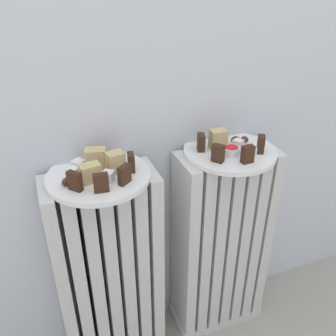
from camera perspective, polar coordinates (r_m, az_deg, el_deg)
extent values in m
cube|color=silver|center=(1.02, -16.05, -16.91)|extent=(0.03, 0.13, 0.58)
cube|color=silver|center=(1.02, -13.75, -16.49)|extent=(0.03, 0.13, 0.58)
cube|color=silver|center=(1.03, -11.46, -16.04)|extent=(0.03, 0.13, 0.58)
cube|color=silver|center=(1.03, -9.20, -15.57)|extent=(0.03, 0.13, 0.58)
cube|color=silver|center=(1.03, -6.97, -15.09)|extent=(0.03, 0.13, 0.58)
cube|color=silver|center=(1.04, -4.77, -14.58)|extent=(0.03, 0.13, 0.58)
cube|color=silver|center=(1.05, -2.61, -14.07)|extent=(0.03, 0.13, 0.58)
cube|color=silver|center=(1.34, 7.31, -21.14)|extent=(0.28, 0.13, 0.03)
cube|color=silver|center=(1.08, 2.53, -12.75)|extent=(0.03, 0.13, 0.58)
cube|color=silver|center=(1.09, 4.52, -12.21)|extent=(0.03, 0.13, 0.58)
cube|color=silver|center=(1.10, 6.44, -11.67)|extent=(0.03, 0.13, 0.58)
cube|color=silver|center=(1.12, 8.31, -11.14)|extent=(0.03, 0.13, 0.58)
cube|color=silver|center=(1.13, 10.12, -10.60)|extent=(0.03, 0.13, 0.58)
cube|color=silver|center=(1.15, 11.87, -10.08)|extent=(0.03, 0.13, 0.58)
cube|color=silver|center=(1.17, 13.56, -9.56)|extent=(0.03, 0.13, 0.58)
cylinder|color=white|center=(0.85, -10.79, -1.22)|extent=(0.24, 0.24, 0.01)
cylinder|color=white|center=(0.95, 9.59, 2.55)|extent=(0.24, 0.24, 0.01)
cube|color=#382114|center=(0.79, -14.35, -2.00)|extent=(0.03, 0.03, 0.04)
cube|color=#382114|center=(0.77, -10.42, -2.28)|extent=(0.03, 0.02, 0.04)
cube|color=#382114|center=(0.79, -6.83, -1.02)|extent=(0.03, 0.03, 0.04)
cube|color=#382114|center=(0.84, -5.77, 0.90)|extent=(0.02, 0.03, 0.04)
cube|color=tan|center=(0.86, -11.19, 1.50)|extent=(0.05, 0.04, 0.05)
cube|color=tan|center=(0.83, -8.18, 0.90)|extent=(0.04, 0.04, 0.05)
cube|color=tan|center=(0.81, -12.03, -0.76)|extent=(0.05, 0.04, 0.04)
cube|color=white|center=(0.83, -14.61, -0.77)|extent=(0.03, 0.03, 0.02)
cube|color=white|center=(0.81, -9.31, -1.27)|extent=(0.03, 0.03, 0.02)
cube|color=white|center=(0.86, -13.76, 0.43)|extent=(0.03, 0.03, 0.03)
cube|color=white|center=(0.84, -12.89, -0.30)|extent=(0.03, 0.03, 0.02)
ellipsoid|color=#4C2814|center=(0.88, -8.50, 1.08)|extent=(0.02, 0.03, 0.01)
ellipsoid|color=#4C2814|center=(0.90, -9.38, 1.86)|extent=(0.03, 0.03, 0.02)
ellipsoid|color=#4C2814|center=(0.81, -15.62, -2.03)|extent=(0.03, 0.03, 0.02)
cube|color=#382114|center=(0.93, 5.18, 3.99)|extent=(0.03, 0.03, 0.04)
cube|color=#382114|center=(0.88, 7.82, 2.28)|extent=(0.03, 0.03, 0.04)
cube|color=#382114|center=(0.89, 12.32, 2.11)|extent=(0.03, 0.02, 0.04)
cube|color=#382114|center=(0.94, 14.29, 3.62)|extent=(0.03, 0.03, 0.04)
cube|color=tan|center=(0.94, 7.83, 4.45)|extent=(0.04, 0.03, 0.05)
cube|color=white|center=(0.96, 10.88, 3.71)|extent=(0.03, 0.03, 0.02)
cube|color=white|center=(0.93, 12.86, 2.56)|extent=(0.03, 0.03, 0.02)
ellipsoid|color=#4C2814|center=(0.99, 10.48, 4.40)|extent=(0.03, 0.02, 0.02)
ellipsoid|color=#4C2814|center=(1.00, 11.88, 4.43)|extent=(0.02, 0.02, 0.02)
cylinder|color=white|center=(0.92, 9.86, 2.63)|extent=(0.04, 0.04, 0.02)
cylinder|color=red|center=(0.92, 9.89, 2.93)|extent=(0.03, 0.03, 0.01)
cube|color=silver|center=(0.96, 9.80, 3.13)|extent=(0.03, 0.07, 0.00)
cube|color=silver|center=(0.99, 7.47, 4.39)|extent=(0.02, 0.03, 0.00)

